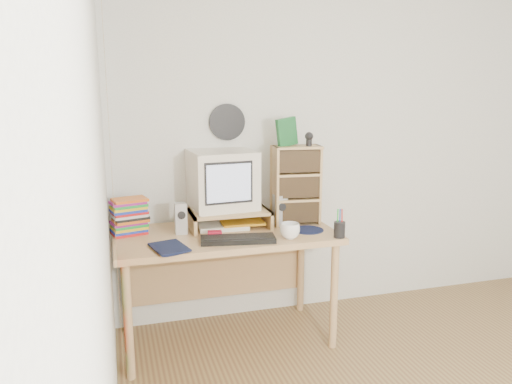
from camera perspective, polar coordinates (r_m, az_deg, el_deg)
back_wall at (r=3.81m, az=10.45°, el=5.45°), size 3.50×0.00×3.50m
left_wall at (r=1.69m, az=-17.23°, el=-2.97°), size 0.00×3.50×3.50m
curtain at (r=2.18m, az=-15.90°, el=-2.30°), size 0.00×2.20×2.20m
wall_disc at (r=3.46m, az=-3.32°, el=7.98°), size 0.25×0.02×0.25m
desk at (r=3.32m, az=-3.71°, el=-6.56°), size 1.40×0.70×0.75m
monitor_riser at (r=3.30m, az=-3.06°, el=-2.52°), size 0.52×0.30×0.12m
crt_monitor at (r=3.30m, az=-3.74°, el=1.33°), size 0.44×0.44×0.39m
speaker_left at (r=3.21m, az=-8.59°, el=-2.98°), size 0.08×0.08×0.20m
speaker_right at (r=3.36m, az=2.76°, el=-2.09°), size 0.09×0.09×0.21m
keyboard at (r=3.03m, az=-2.08°, el=-5.42°), size 0.47×0.22×0.03m
dvd_stack at (r=3.25m, az=-14.30°, el=-2.15°), size 0.24×0.19×0.30m
cd_rack at (r=3.38m, az=4.65°, el=0.80°), size 0.34×0.20×0.53m
mug at (r=3.09m, az=3.90°, el=-4.45°), size 0.14×0.14×0.10m
diary at (r=2.90m, az=-11.56°, el=-6.32°), size 0.25×0.21×0.04m
mousepad at (r=3.28m, az=5.90°, el=-4.33°), size 0.25×0.25×0.00m
pen_cup at (r=3.14m, az=9.53°, el=-3.92°), size 0.09×0.09×0.14m
papers at (r=3.34m, az=-3.03°, el=-3.64°), size 0.33×0.25×0.04m
red_box at (r=3.11m, az=-4.73°, el=-4.87°), size 0.09×0.07×0.04m
game_box at (r=3.33m, az=3.53°, el=6.87°), size 0.15×0.07×0.19m
webcam at (r=3.33m, az=6.08°, el=6.03°), size 0.06×0.06×0.09m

